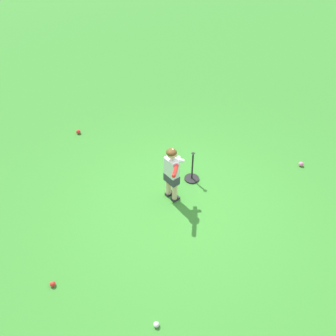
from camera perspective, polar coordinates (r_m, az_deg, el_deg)
ground_plane at (r=5.93m, az=2.43°, el=-6.03°), size 40.00×40.00×0.00m
child_batter at (r=5.58m, az=0.73°, el=-0.39°), size 0.36×0.60×1.08m
play_ball_near_batter at (r=7.18m, az=21.83°, el=0.63°), size 0.09×0.09×0.09m
play_ball_far_left at (r=4.64m, az=-2.02°, el=-25.21°), size 0.07×0.07×0.07m
play_ball_far_right at (r=7.88m, az=-15.10°, el=6.01°), size 0.10×0.10×0.10m
play_ball_by_bucket at (r=5.16m, az=-19.15°, el=-18.25°), size 0.08×0.08×0.08m
batting_tee at (r=6.34m, az=4.11°, el=-1.21°), size 0.28×0.28×0.62m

